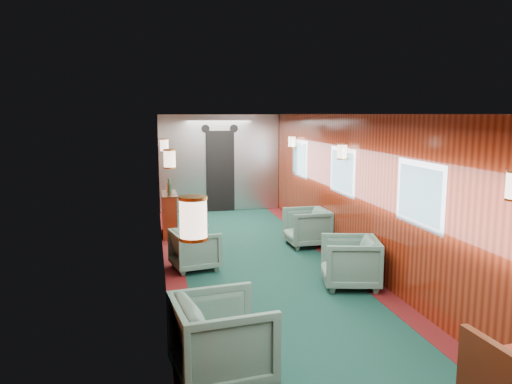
# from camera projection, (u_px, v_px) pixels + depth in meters

# --- Properties ---
(room) EXTENTS (12.00, 12.10, 2.40)m
(room) POSITION_uv_depth(u_px,v_px,m) (278.00, 173.00, 6.60)
(room) COLOR #0E3229
(room) RESTS_ON ground
(bulkhead) EXTENTS (2.98, 0.17, 2.39)m
(bulkhead) POSITION_uv_depth(u_px,v_px,m) (220.00, 164.00, 12.39)
(bulkhead) COLOR silver
(bulkhead) RESTS_ON ground
(windows_right) EXTENTS (0.02, 8.60, 0.80)m
(windows_right) POSITION_uv_depth(u_px,v_px,m) (374.00, 181.00, 7.17)
(windows_right) COLOR silver
(windows_right) RESTS_ON ground
(wall_sconces) EXTENTS (2.97, 7.97, 0.25)m
(wall_sconces) POSITION_uv_depth(u_px,v_px,m) (269.00, 157.00, 7.12)
(wall_sconces) COLOR beige
(wall_sconces) RESTS_ON ground
(credenza) EXTENTS (0.30, 0.95, 1.13)m
(credenza) POSITION_uv_depth(u_px,v_px,m) (169.00, 214.00, 9.95)
(credenza) COLOR #641D0D
(credenza) RESTS_ON ground
(armchair_left_near) EXTENTS (0.97, 0.95, 0.78)m
(armchair_left_near) POSITION_uv_depth(u_px,v_px,m) (222.00, 339.00, 4.50)
(armchair_left_near) COLOR #1C423C
(armchair_left_near) RESTS_ON ground
(armchair_left_far) EXTENTS (0.82, 0.81, 0.63)m
(armchair_left_far) POSITION_uv_depth(u_px,v_px,m) (195.00, 249.00, 7.77)
(armchair_left_far) COLOR #1C423C
(armchair_left_far) RESTS_ON ground
(armchair_right_near) EXTENTS (0.93, 0.91, 0.70)m
(armchair_right_near) POSITION_uv_depth(u_px,v_px,m) (350.00, 262.00, 6.98)
(armchair_right_near) COLOR #1C423C
(armchair_right_near) RESTS_ON ground
(armchair_right_far) EXTENTS (0.78, 0.76, 0.69)m
(armchair_right_far) POSITION_uv_depth(u_px,v_px,m) (307.00, 227.00, 9.15)
(armchair_right_far) COLOR #1C423C
(armchair_right_far) RESTS_ON ground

